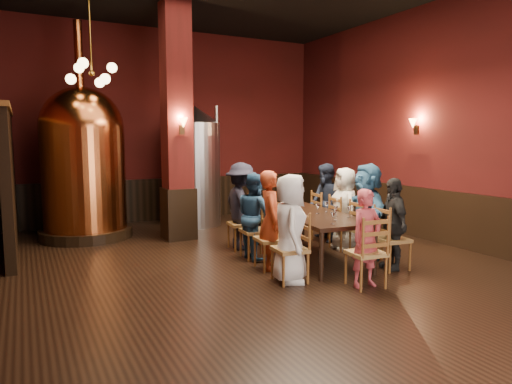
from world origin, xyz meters
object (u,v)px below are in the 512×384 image
dining_table (311,217)px  rose_vase (287,196)px  person_0 (290,229)px  steel_vessel (196,166)px  copper_kettle (83,161)px  person_2 (255,216)px  person_1 (271,220)px

dining_table → rose_vase: rose_vase is taller
person_0 → steel_vessel: (0.27, 4.51, 0.59)m
dining_table → copper_kettle: 4.62m
dining_table → person_2: person_2 is taller
copper_kettle → steel_vessel: copper_kettle is taller
person_1 → person_2: person_1 is taller
dining_table → person_1: person_1 is taller
person_1 → copper_kettle: bearing=55.2°
dining_table → person_0: (-0.95, -0.91, 0.05)m
person_0 → copper_kettle: (-2.13, 4.25, 0.78)m
rose_vase → person_1: bearing=-132.1°
dining_table → person_0: 1.31m
person_0 → rose_vase: 1.89m
person_0 → dining_table: bearing=-19.5°
copper_kettle → steel_vessel: bearing=6.0°
person_1 → steel_vessel: bearing=20.7°
person_0 → rose_vase: (0.94, 1.62, 0.22)m
copper_kettle → rose_vase: (3.06, -2.63, -0.56)m
person_1 → person_2: (0.07, 0.66, -0.04)m
person_2 → copper_kettle: size_ratio=0.34×
dining_table → rose_vase: (-0.01, 0.72, 0.27)m
person_1 → rose_vase: person_1 is taller
person_0 → steel_vessel: bearing=23.4°
dining_table → rose_vase: bearing=97.1°
person_0 → rose_vase: person_0 is taller
copper_kettle → person_0: bearing=-63.4°
person_1 → rose_vase: bearing=-18.5°
rose_vase → person_2: bearing=-159.4°
person_1 → steel_vessel: 3.89m
steel_vessel → person_2: bearing=-92.4°
person_1 → rose_vase: size_ratio=4.69×
person_1 → rose_vase: 1.31m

